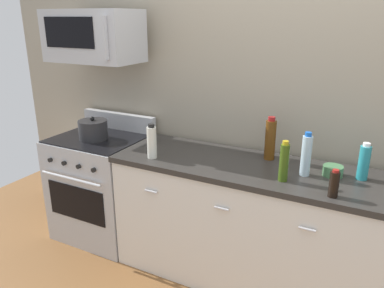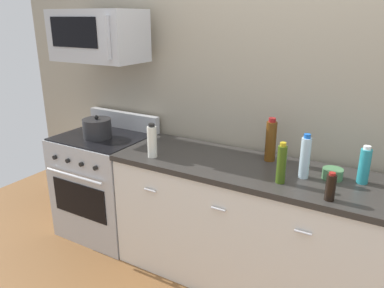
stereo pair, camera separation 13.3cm
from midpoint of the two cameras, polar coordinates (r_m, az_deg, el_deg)
The scene contains 13 objects.
ground_plane at distance 3.02m, azimuth 10.41°, elevation -20.27°, with size 6.53×6.53×0.00m, color brown.
back_wall at distance 2.81m, azimuth 14.56°, elevation 7.11°, with size 5.44×0.10×2.70m, color #9E937F.
counter_unit at distance 2.76m, azimuth 10.98°, elevation -12.83°, with size 2.35×0.66×0.92m.
range_oven at distance 3.45m, azimuth -14.62°, elevation -6.20°, with size 0.76×0.69×1.07m.
microwave at distance 3.17m, azimuth -16.02°, elevation 15.59°, with size 0.74×0.44×0.40m.
bottle_wine_amber at distance 2.69m, azimuth 10.49°, elevation 0.70°, with size 0.08×0.08×0.31m.
bottle_soy_sauce_dark at distance 2.24m, azimuth 19.29°, elevation -5.80°, with size 0.06×0.06×0.17m.
bottle_water_clear at distance 2.47m, azimuth 15.57°, elevation -1.67°, with size 0.06×0.06×0.29m.
bottle_vinegar_white at distance 2.70m, azimuth -7.57°, elevation 0.30°, with size 0.07×0.07×0.25m.
bottle_dish_soap at distance 2.53m, azimuth 23.43°, elevation -2.59°, with size 0.07×0.07×0.24m.
bottle_olive_oil at distance 2.35m, azimuth 12.31°, elevation -2.73°, with size 0.06×0.06×0.26m.
bowl_green_glaze at distance 2.55m, azimuth 19.32°, elevation -3.88°, with size 0.13×0.13×0.07m.
stockpot at distance 3.23m, azimuth -16.01°, elevation 2.10°, with size 0.24×0.24×0.19m.
Camera 1 is at (0.54, -2.31, 1.89)m, focal length 34.91 mm.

